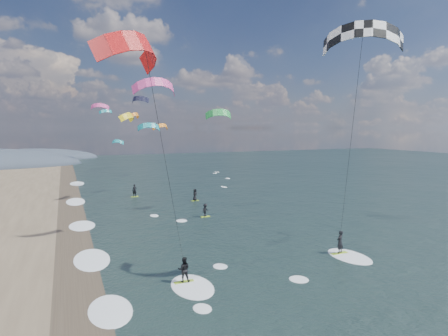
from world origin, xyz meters
name	(u,v)px	position (x,y,z in m)	size (l,w,h in m)	color
ground	(332,324)	(0.00, 0.00, 0.00)	(260.00, 260.00, 0.00)	black
wet_sand_strip	(78,287)	(-12.00, 10.00, 0.00)	(3.00, 240.00, 0.00)	#382D23
kitesurfer_near_a	(360,81)	(4.45, 3.52, 12.97)	(7.95, 9.53, 16.71)	#94C122
kitesurfer_near_b	(162,138)	(-7.91, 3.77, 9.61)	(6.97, 9.19, 14.79)	#94C122
far_kitesurfers	(181,199)	(1.41, 31.97, 0.83)	(8.33, 16.70, 1.84)	#94C122
bg_kite_field	(135,114)	(-0.42, 54.20, 12.58)	(16.13, 77.94, 9.29)	teal
shoreline_surf	(93,260)	(-10.80, 14.75, 0.00)	(2.40, 79.40, 0.11)	white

